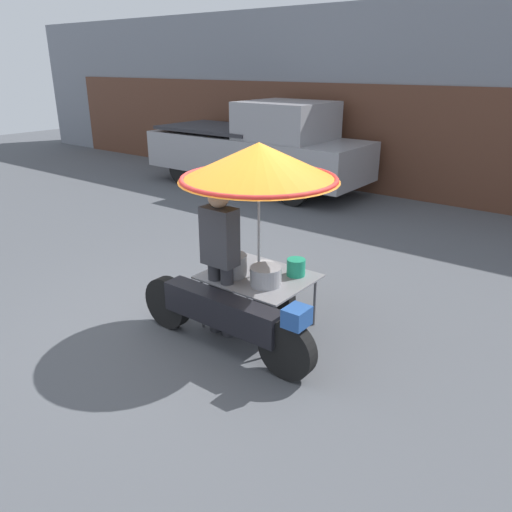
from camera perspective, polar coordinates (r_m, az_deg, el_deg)
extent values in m
plane|color=#4C4F54|center=(5.79, -6.17, -8.17)|extent=(36.00, 36.00, 0.00)
cube|color=gray|center=(12.24, 21.54, 16.09)|extent=(28.00, 2.00, 4.07)
cube|color=#563323|center=(11.35, 19.40, 11.79)|extent=(23.80, 0.06, 2.40)
cylinder|color=black|center=(4.80, 3.57, -10.62)|extent=(0.60, 0.14, 0.60)
cylinder|color=black|center=(5.75, -10.05, -5.25)|extent=(0.60, 0.14, 0.60)
cube|color=black|center=(5.16, -3.94, -6.19)|extent=(1.44, 0.24, 0.32)
cube|color=#234C93|center=(4.57, 4.68, -6.94)|extent=(0.20, 0.24, 0.18)
cylinder|color=black|center=(5.88, 2.01, -4.60)|extent=(0.54, 0.14, 0.54)
cylinder|color=#515156|center=(5.11, 1.93, -8.38)|extent=(0.03, 0.03, 0.61)
cylinder|color=#515156|center=(5.72, 6.71, -5.14)|extent=(0.03, 0.03, 0.61)
cylinder|color=#515156|center=(5.67, -6.15, -5.36)|extent=(0.03, 0.03, 0.61)
cylinder|color=#515156|center=(6.22, -1.01, -2.73)|extent=(0.03, 0.03, 0.61)
cube|color=gray|center=(5.53, 0.32, -2.37)|extent=(1.15, 0.96, 0.02)
cylinder|color=#B2B2B7|center=(5.33, 0.33, 3.01)|extent=(0.03, 0.03, 1.07)
cone|color=orange|center=(5.15, 0.35, 10.74)|extent=(1.67, 1.67, 0.39)
torus|color=red|center=(5.19, 0.34, 8.85)|extent=(1.64, 1.64, 0.05)
cylinder|color=#939399|center=(5.51, -2.88, -1.05)|extent=(0.36, 0.36, 0.23)
cylinder|color=#939399|center=(5.27, 1.12, -2.30)|extent=(0.33, 0.33, 0.20)
cylinder|color=#B7B7BC|center=(5.68, 1.02, -1.17)|extent=(0.23, 0.23, 0.08)
cylinder|color=#1E936B|center=(5.52, 4.59, -1.29)|extent=(0.21, 0.21, 0.19)
cylinder|color=#2D2D33|center=(5.54, -4.68, -4.68)|extent=(0.14, 0.14, 0.83)
cylinder|color=#2D2D33|center=(5.44, -3.27, -5.19)|extent=(0.14, 0.14, 0.83)
cube|color=#38383D|center=(5.21, -4.18, 2.24)|extent=(0.38, 0.22, 0.62)
sphere|color=tan|center=(5.09, -4.31, 6.74)|extent=(0.22, 0.22, 0.22)
cylinder|color=black|center=(10.62, 4.33, 7.77)|extent=(0.75, 0.24, 0.75)
cylinder|color=black|center=(11.96, 8.64, 9.12)|extent=(0.75, 0.24, 0.75)
cylinder|color=black|center=(12.67, -8.33, 9.81)|extent=(0.75, 0.24, 0.75)
cylinder|color=black|center=(13.82, -3.50, 10.93)|extent=(0.75, 0.24, 0.75)
cube|color=#939399|center=(12.11, -0.08, 11.56)|extent=(5.47, 1.89, 0.86)
cube|color=#939399|center=(11.48, 3.50, 15.20)|extent=(1.86, 1.74, 0.81)
cube|color=#2D2D33|center=(12.72, -4.12, 14.38)|extent=(2.85, 1.81, 0.08)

